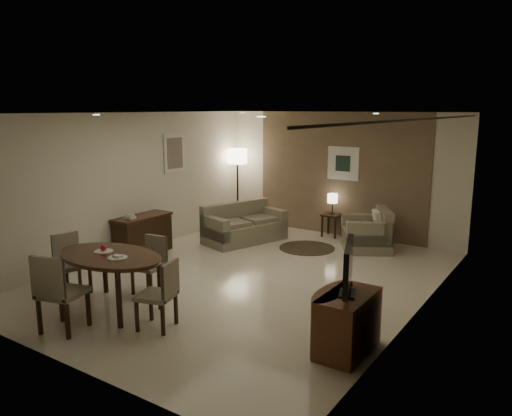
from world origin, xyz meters
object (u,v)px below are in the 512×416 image
Objects in this scene: chair_far at (149,266)px; side_table at (332,225)px; dining_table at (111,282)px; armchair at (366,229)px; floor_lamp at (238,187)px; chair_right at (156,294)px; chair_left at (73,264)px; chair_near at (63,292)px; sofa at (245,223)px; tv_cabinet at (348,323)px; console_desk at (143,235)px.

side_table is (0.84, 4.68, -0.18)m from chair_far.
dining_table is 5.16m from armchair.
side_table is 2.51m from floor_lamp.
chair_right is (0.98, -0.83, 0.02)m from chair_far.
chair_left is 5.18m from floor_lamp.
armchair is 1.87× the size of side_table.
chair_right is 1.81× the size of side_table.
chair_near is 5.90m from armchair.
floor_lamp reaches higher than chair_right.
chair_right is at bearing -46.24° from chair_far.
dining_table is at bearing -154.85° from sofa.
chair_near is at bearing -119.57° from chair_left.
chair_left is at bearing -172.43° from tv_cabinet.
side_table is (2.46, 3.25, -0.12)m from console_desk.
chair_near is 6.26m from side_table.
tv_cabinet is at bearing -7.22° from chair_far.
floor_lamp reaches higher than chair_near.
floor_lamp is (-1.57, 5.22, 0.52)m from dining_table.
armchair is (3.48, 2.65, 0.04)m from console_desk.
console_desk is 0.71× the size of sofa.
chair_right is at bearing -6.31° from dining_table.
chair_far is at bearing -104.14° from chair_near.
console_desk is 5.11m from tv_cabinet.
chair_near reaches higher than chair_far.
tv_cabinet is at bearing -171.73° from chair_near.
tv_cabinet is 4.39m from armchair.
side_table is at bearing 117.08° from tv_cabinet.
chair_left is 1.96m from chair_right.
chair_far reaches higher than console_desk.
console_desk is 2.16m from chair_left.
floor_lamp is at bearing 58.72° from sofa.
chair_right reaches higher than tv_cabinet.
dining_table is at bearing -98.83° from side_table.
chair_near reaches higher than chair_right.
console_desk is 4.08m from side_table.
chair_right is (0.93, 0.69, -0.06)m from chair_near.
chair_far is 4.76m from side_table.
sofa is 0.93× the size of floor_lamp.
chair_right is 0.49× the size of floor_lamp.
dining_table is at bearing -73.25° from floor_lamp.
chair_near reaches higher than tv_cabinet.
chair_far is at bearing 178.82° from tv_cabinet.
chair_far is 1.73× the size of side_table.
chair_left is at bearing -152.95° from chair_far.
chair_far is 4.49m from armchair.
armchair is (0.88, 4.92, -0.04)m from chair_right.
tv_cabinet is at bearing -12.32° from armchair.
tv_cabinet is 0.49× the size of floor_lamp.
console_desk is 2.15m from sofa.
chair_near is 1.14× the size of chair_right.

